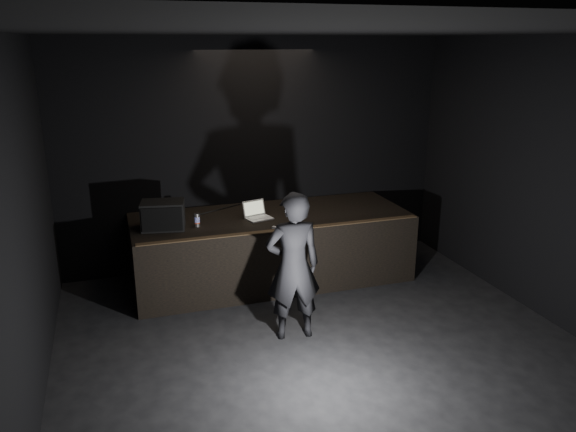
{
  "coord_description": "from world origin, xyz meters",
  "views": [
    {
      "loc": [
        -2.17,
        -4.76,
        3.42
      ],
      "look_at": [
        0.12,
        2.3,
        1.1
      ],
      "focal_mm": 35.0,
      "sensor_mm": 36.0,
      "label": 1
    }
  ],
  "objects_px": {
    "stage_riser": "(271,247)",
    "stage_monitor": "(163,215)",
    "person": "(293,266)",
    "beer_can": "(197,220)",
    "laptop": "(257,214)"
  },
  "relations": [
    {
      "from": "stage_riser",
      "to": "person",
      "type": "height_order",
      "value": "person"
    },
    {
      "from": "stage_riser",
      "to": "person",
      "type": "bearing_deg",
      "value": -97.84
    },
    {
      "from": "stage_riser",
      "to": "stage_monitor",
      "type": "bearing_deg",
      "value": -174.54
    },
    {
      "from": "beer_can",
      "to": "stage_monitor",
      "type": "bearing_deg",
      "value": 174.14
    },
    {
      "from": "laptop",
      "to": "person",
      "type": "height_order",
      "value": "person"
    },
    {
      "from": "laptop",
      "to": "beer_can",
      "type": "bearing_deg",
      "value": 172.5
    },
    {
      "from": "stage_riser",
      "to": "stage_monitor",
      "type": "xyz_separation_m",
      "value": [
        -1.55,
        -0.15,
        0.69
      ]
    },
    {
      "from": "stage_riser",
      "to": "laptop",
      "type": "xyz_separation_m",
      "value": [
        -0.23,
        -0.07,
        0.56
      ]
    },
    {
      "from": "stage_monitor",
      "to": "person",
      "type": "height_order",
      "value": "person"
    },
    {
      "from": "beer_can",
      "to": "person",
      "type": "relative_size",
      "value": 0.1
    },
    {
      "from": "beer_can",
      "to": "laptop",
      "type": "bearing_deg",
      "value": 7.82
    },
    {
      "from": "stage_monitor",
      "to": "person",
      "type": "xyz_separation_m",
      "value": [
        1.31,
        -1.58,
        -0.29
      ]
    },
    {
      "from": "stage_monitor",
      "to": "person",
      "type": "distance_m",
      "value": 2.07
    },
    {
      "from": "person",
      "to": "beer_can",
      "type": "bearing_deg",
      "value": -56.98
    },
    {
      "from": "stage_riser",
      "to": "person",
      "type": "xyz_separation_m",
      "value": [
        -0.24,
        -1.73,
        0.4
      ]
    }
  ]
}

